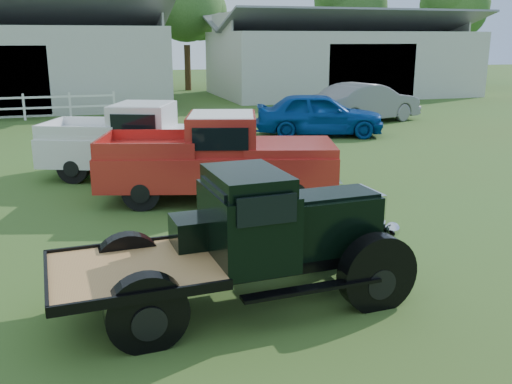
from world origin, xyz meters
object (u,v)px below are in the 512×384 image
object	(u,v)px
vintage_flatbed	(241,239)
misc_car_blue	(319,114)
misc_car_grey	(366,103)
white_pickup	(140,141)
red_pickup	(218,157)

from	to	relation	value
vintage_flatbed	misc_car_blue	xyz separation A→B (m)	(6.78, 12.94, -0.13)
misc_car_blue	misc_car_grey	bearing A→B (deg)	-34.54
vintage_flatbed	misc_car_grey	distance (m)	18.75
misc_car_blue	vintage_flatbed	bearing A→B (deg)	169.22
vintage_flatbed	white_pickup	bearing A→B (deg)	90.28
white_pickup	misc_car_grey	world-z (taller)	white_pickup
red_pickup	white_pickup	bearing A→B (deg)	133.86
misc_car_blue	misc_car_grey	xyz separation A→B (m)	(3.47, 2.77, 0.03)
misc_car_grey	white_pickup	bearing A→B (deg)	108.40
white_pickup	misc_car_blue	distance (m)	8.70
white_pickup	misc_car_blue	bearing A→B (deg)	55.93
vintage_flatbed	misc_car_grey	bearing A→B (deg)	53.78
red_pickup	misc_car_grey	xyz separation A→B (m)	(9.27, 10.32, -0.15)
red_pickup	misc_car_blue	size ratio (longest dim) A/B	1.14
misc_car_blue	white_pickup	bearing A→B (deg)	140.31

